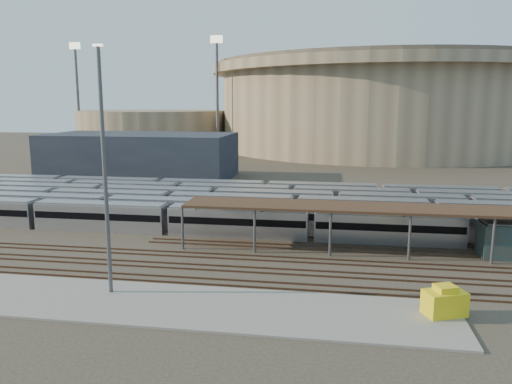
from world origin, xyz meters
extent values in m
plane|color=#383026|center=(0.00, 0.00, 0.00)|extent=(420.00, 420.00, 0.00)
cube|color=gray|center=(-5.00, -15.00, 0.10)|extent=(50.00, 9.00, 0.20)
cube|color=silver|center=(6.71, 8.00, 1.80)|extent=(112.00, 2.90, 3.60)
cube|color=silver|center=(-3.84, 12.20, 1.80)|extent=(112.00, 2.90, 3.60)
cube|color=silver|center=(3.93, 16.40, 1.80)|extent=(112.00, 2.90, 3.60)
cube|color=silver|center=(9.64, 20.60, 1.80)|extent=(112.00, 2.90, 3.60)
cube|color=silver|center=(2.62, 24.80, 1.80)|extent=(112.00, 2.90, 3.60)
cube|color=silver|center=(-2.15, 29.00, 1.80)|extent=(112.00, 2.90, 3.60)
cylinder|color=#4F4F54|center=(-8.00, 1.30, 2.50)|extent=(0.30, 0.30, 5.00)
cylinder|color=#4F4F54|center=(-8.00, 6.70, 2.50)|extent=(0.30, 0.30, 5.00)
cylinder|color=#4F4F54|center=(0.57, 1.30, 2.50)|extent=(0.30, 0.30, 5.00)
cylinder|color=#4F4F54|center=(0.57, 6.70, 2.50)|extent=(0.30, 0.30, 5.00)
cylinder|color=#4F4F54|center=(9.14, 1.30, 2.50)|extent=(0.30, 0.30, 5.00)
cylinder|color=#4F4F54|center=(9.14, 6.70, 2.50)|extent=(0.30, 0.30, 5.00)
cylinder|color=#4F4F54|center=(17.71, 1.30, 2.50)|extent=(0.30, 0.30, 5.00)
cylinder|color=#4F4F54|center=(17.71, 6.70, 2.50)|extent=(0.30, 0.30, 5.00)
cylinder|color=#4F4F54|center=(26.29, 1.30, 2.50)|extent=(0.30, 0.30, 5.00)
cylinder|color=#4F4F54|center=(26.29, 6.70, 2.50)|extent=(0.30, 0.30, 5.00)
cube|color=#342315|center=(22.00, 4.00, 5.15)|extent=(60.00, 6.00, 0.30)
cube|color=#4C3323|center=(0.00, -1.75, 0.09)|extent=(170.00, 0.12, 0.18)
cube|color=#4C3323|center=(0.00, -0.25, 0.09)|extent=(170.00, 0.12, 0.18)
cube|color=#4C3323|center=(0.00, -5.75, 0.09)|extent=(170.00, 0.12, 0.18)
cube|color=#4C3323|center=(0.00, -4.25, 0.09)|extent=(170.00, 0.12, 0.18)
cube|color=#4C3323|center=(0.00, -9.75, 0.09)|extent=(170.00, 0.12, 0.18)
cube|color=#4C3323|center=(0.00, -8.25, 0.09)|extent=(170.00, 0.12, 0.18)
cylinder|color=gray|center=(25.00, 140.00, 14.00)|extent=(116.00, 116.00, 28.00)
cylinder|color=gray|center=(25.00, 140.00, 29.50)|extent=(124.00, 124.00, 3.00)
cylinder|color=brown|center=(25.00, 140.00, 31.75)|extent=(120.00, 120.00, 1.50)
cylinder|color=gray|center=(-60.00, 130.00, 7.00)|extent=(56.00, 56.00, 14.00)
cube|color=#1E232D|center=(-35.00, 55.00, 5.00)|extent=(42.00, 20.00, 10.00)
cylinder|color=#4F4F54|center=(-30.00, 110.00, 18.00)|extent=(1.00, 1.00, 36.00)
cube|color=#FFF2CC|center=(-30.00, 110.00, 37.20)|extent=(4.00, 0.60, 2.40)
cylinder|color=#4F4F54|center=(-85.00, 120.00, 18.00)|extent=(1.00, 1.00, 36.00)
cube|color=#FFF2CC|center=(-85.00, 120.00, 37.20)|extent=(4.00, 0.60, 2.40)
cylinder|color=#4F4F54|center=(-10.00, 160.00, 18.00)|extent=(1.00, 1.00, 36.00)
cube|color=#FFF2CC|center=(-10.00, 160.00, 37.20)|extent=(4.00, 0.60, 2.40)
cylinder|color=#4F4F54|center=(-10.17, -13.25, 10.90)|extent=(0.36, 0.36, 21.40)
cube|color=#FFF2CC|center=(-10.17, -13.25, 21.70)|extent=(0.81, 0.33, 0.20)
cube|color=yellow|center=(18.50, -13.58, 1.19)|extent=(3.67, 3.01, 1.98)
camera|label=1|loc=(9.65, -53.29, 17.04)|focal=35.00mm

